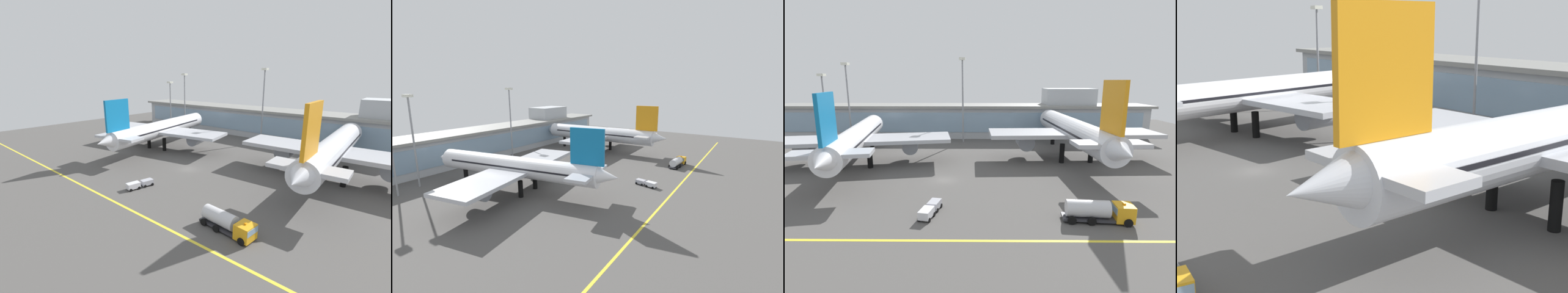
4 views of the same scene
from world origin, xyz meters
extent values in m
plane|color=#514F4C|center=(0.00, 0.00, 0.00)|extent=(180.00, 180.00, 0.00)
cube|color=yellow|center=(0.00, -22.00, 0.01)|extent=(144.00, 0.50, 0.01)
cube|color=#ADB2B7|center=(0.00, 46.47, 4.84)|extent=(119.68, 12.00, 9.68)
cube|color=#84A3BC|center=(0.00, 40.42, 5.32)|extent=(114.89, 0.20, 6.20)
cube|color=gray|center=(0.00, 46.47, 10.08)|extent=(122.68, 14.00, 0.80)
cylinder|color=black|center=(-22.63, 6.86, 1.98)|extent=(1.10, 1.10, 3.95)
cylinder|color=black|center=(-16.80, 7.91, 1.98)|extent=(1.10, 1.10, 3.95)
cylinder|color=black|center=(-23.18, 26.71, 1.98)|extent=(1.10, 1.10, 3.95)
cylinder|color=white|center=(-20.32, 10.74, 6.18)|extent=(12.41, 42.88, 4.94)
cone|color=white|center=(-24.35, 33.21, 6.18)|extent=(5.41, 5.21, 4.70)
cone|color=white|center=(-16.24, -11.96, 6.55)|extent=(5.10, 6.09, 4.20)
cube|color=#84A3BC|center=(-23.79, 30.07, 7.04)|extent=(4.26, 4.06, 1.48)
cube|color=black|center=(-20.32, 10.74, 6.55)|extent=(11.25, 36.17, 0.40)
cube|color=#B7BAC1|center=(-20.32, 10.74, 5.56)|extent=(41.47, 17.20, 0.79)
cylinder|color=#999EA8|center=(-31.69, 10.26, 3.61)|extent=(4.39, 6.07, 3.46)
cylinder|color=#999EA8|center=(-9.48, 14.25, 3.61)|extent=(4.39, 6.07, 3.46)
cube|color=#0F6BA8|center=(-17.00, -7.74, 12.60)|extent=(1.94, 7.67, 7.91)
cube|color=#B7BAC1|center=(-17.00, -7.74, 6.92)|extent=(13.52, 6.90, 0.63)
cylinder|color=black|center=(25.16, 12.31, 2.20)|extent=(1.10, 1.10, 4.40)
cylinder|color=black|center=(31.76, 12.55, 2.20)|extent=(1.10, 1.10, 4.40)
cylinder|color=black|center=(27.71, 32.66, 2.20)|extent=(1.10, 1.10, 4.40)
cylinder|color=silver|center=(28.33, 15.95, 6.87)|extent=(7.13, 44.19, 5.50)
cone|color=silver|center=(27.45, 39.59, 6.87)|extent=(5.40, 5.14, 5.22)
cone|color=silver|center=(29.22, -7.97, 7.29)|extent=(4.90, 6.22, 4.67)
cube|color=#84A3BC|center=(27.57, 36.18, 7.84)|extent=(4.26, 4.00, 1.65)
cube|color=black|center=(28.33, 15.95, 7.29)|extent=(6.93, 37.16, 0.44)
cube|color=#B7BAC1|center=(28.33, 15.95, 6.19)|extent=(39.23, 12.00, 0.88)
cylinder|color=#999EA8|center=(17.39, 17.13, 4.01)|extent=(4.06, 5.86, 3.85)
cube|color=orange|center=(29.05, -3.41, 14.02)|extent=(0.95, 7.94, 8.80)
cube|color=#B7BAC1|center=(29.05, -3.41, 7.70)|extent=(12.61, 5.30, 0.70)
cylinder|color=black|center=(26.13, -15.82, 0.55)|extent=(1.12, 0.40, 1.10)
cylinder|color=black|center=(25.89, -18.41, 0.55)|extent=(1.12, 0.40, 1.10)
cylinder|color=black|center=(21.65, -15.40, 0.55)|extent=(1.12, 0.40, 1.10)
cylinder|color=black|center=(21.41, -17.99, 0.55)|extent=(1.12, 0.40, 1.10)
cylinder|color=black|center=(19.14, -15.17, 0.55)|extent=(1.12, 0.40, 1.10)
cylinder|color=black|center=(18.90, -17.76, 0.55)|extent=(1.12, 0.40, 1.10)
cube|color=#2D2D33|center=(21.71, -16.71, 0.45)|extent=(7.74, 3.03, 0.30)
cube|color=orange|center=(25.74, -17.09, 1.40)|extent=(2.57, 2.81, 2.20)
cube|color=#84A3BC|center=(25.74, -17.09, 1.88)|extent=(2.66, 2.71, 0.88)
cylinder|color=silver|center=(21.17, -16.66, 1.75)|extent=(5.77, 2.81, 2.30)
cube|color=orange|center=(25.74, -17.09, 2.62)|extent=(0.30, 0.40, 0.20)
cylinder|color=black|center=(0.23, -17.33, 0.30)|extent=(0.31, 0.63, 0.60)
cylinder|color=black|center=(-1.24, -17.04, 0.30)|extent=(0.31, 0.63, 0.60)
cylinder|color=black|center=(0.58, -15.55, 0.30)|extent=(0.31, 0.63, 0.60)
cylinder|color=black|center=(-0.89, -15.26, 0.30)|extent=(0.31, 0.63, 0.60)
cube|color=silver|center=(-0.33, -16.30, 0.85)|extent=(1.98, 2.84, 1.10)
cylinder|color=black|center=(0.85, -14.23, 0.30)|extent=(0.29, 0.62, 0.60)
cylinder|color=black|center=(-0.62, -13.93, 0.30)|extent=(0.29, 0.62, 0.60)
cylinder|color=black|center=(1.17, -12.58, 0.30)|extent=(0.29, 0.62, 0.60)
cylinder|color=black|center=(-0.30, -12.29, 0.30)|extent=(0.29, 0.62, 0.60)
cube|color=#A8A8B2|center=(0.27, -13.26, 0.80)|extent=(1.94, 2.65, 1.00)
cube|color=#2D2D33|center=(-0.02, -14.73, 0.45)|extent=(0.21, 0.61, 0.08)
cylinder|color=gray|center=(-31.72, 33.76, 11.27)|extent=(0.44, 0.44, 22.55)
cube|color=silver|center=(-31.72, 33.76, 22.90)|extent=(1.80, 1.80, 0.70)
cylinder|color=gray|center=(1.32, 35.88, 12.03)|extent=(0.44, 0.44, 24.06)
cube|color=silver|center=(1.32, 35.88, 24.41)|extent=(1.80, 1.80, 0.70)
cylinder|color=gray|center=(-37.65, 31.55, 9.73)|extent=(0.44, 0.44, 19.46)
cube|color=silver|center=(-37.65, 31.55, 19.81)|extent=(1.80, 1.80, 0.70)
camera|label=1|loc=(41.53, -46.51, 22.18)|focal=24.56mm
camera|label=2|loc=(-64.22, -38.16, 24.83)|focal=25.12mm
camera|label=3|loc=(7.28, -53.96, 18.37)|focal=27.69mm
camera|label=4|loc=(55.28, -24.18, 17.18)|focal=47.86mm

